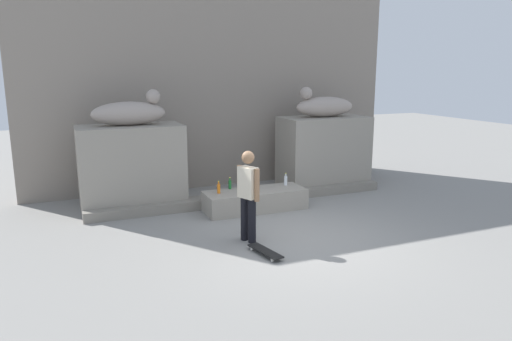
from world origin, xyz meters
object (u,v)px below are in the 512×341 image
object	(u,v)px
statue_reclining_right	(324,106)
bottle_green	(230,184)
bottle_orange	(219,188)
statue_reclining_left	(130,112)
bottle_red	(242,188)
bottle_clear	(286,180)
skater	(248,192)
skateboard	(265,251)

from	to	relation	value
statue_reclining_right	bottle_green	xyz separation A→B (m)	(-2.91, -0.93, -1.60)
bottle_orange	bottle_green	bearing A→B (deg)	36.14
statue_reclining_left	bottle_orange	distance (m)	2.56
bottle_red	bottle_orange	size ratio (longest dim) A/B	1.11
bottle_red	bottle_clear	size ratio (longest dim) A/B	1.05
statue_reclining_right	bottle_clear	bearing A→B (deg)	36.15
statue_reclining_left	bottle_orange	size ratio (longest dim) A/B	5.93
statue_reclining_left	bottle_clear	bearing A→B (deg)	-19.73
skater	bottle_clear	xyz separation A→B (m)	(1.70, 1.93, -0.36)
skateboard	bottle_orange	world-z (taller)	bottle_orange
skater	bottle_red	bearing A→B (deg)	140.91
skater	skateboard	world-z (taller)	skater
statue_reclining_right	bottle_green	size ratio (longest dim) A/B	6.03
statue_reclining_left	bottle_red	xyz separation A→B (m)	(2.06, -1.41, -1.58)
skateboard	bottle_green	distance (m)	2.88
skateboard	bottle_red	world-z (taller)	bottle_red
statue_reclining_right	skateboard	xyz separation A→B (m)	(-3.29, -3.74, -2.09)
statue_reclining_right	skateboard	world-z (taller)	statue_reclining_right
statue_reclining_right	skateboard	size ratio (longest dim) A/B	1.96
statue_reclining_right	bottle_orange	distance (m)	3.82
statue_reclining_right	bottle_red	distance (m)	3.52
skateboard	bottle_red	size ratio (longest dim) A/B	2.74
bottle_red	statue_reclining_right	bearing A→B (deg)	26.63
statue_reclining_left	bottle_red	world-z (taller)	statue_reclining_left
skater	bottle_green	bearing A→B (deg)	147.35
statue_reclining_right	bottle_clear	xyz separation A→B (m)	(-1.60, -1.09, -1.59)
skater	statue_reclining_left	bearing A→B (deg)	-174.61
statue_reclining_left	skateboard	bearing A→B (deg)	-68.34
skater	bottle_red	world-z (taller)	skater
bottle_red	bottle_clear	bearing A→B (deg)	14.82
skateboard	skater	bearing A→B (deg)	170.08
bottle_red	bottle_green	size ratio (longest dim) A/B	1.12
bottle_red	skater	bearing A→B (deg)	-107.14
statue_reclining_left	skater	bearing A→B (deg)	-63.94
statue_reclining_left	statue_reclining_right	bearing A→B (deg)	-1.28
statue_reclining_left	skateboard	distance (m)	4.57
statue_reclining_left	skateboard	world-z (taller)	statue_reclining_left
bottle_clear	skateboard	bearing A→B (deg)	-122.40
skateboard	bottle_green	xyz separation A→B (m)	(0.37, 2.81, 0.49)
statue_reclining_left	skater	size ratio (longest dim) A/B	0.97
statue_reclining_right	bottle_orange	size ratio (longest dim) A/B	5.96
bottle_orange	bottle_red	bearing A→B (deg)	-26.67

